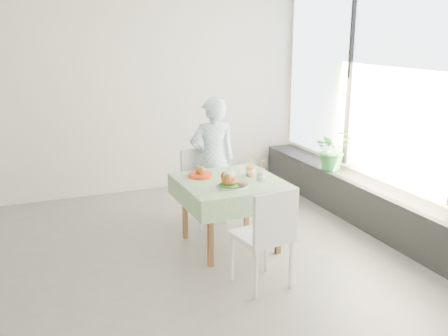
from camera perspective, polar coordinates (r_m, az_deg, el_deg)
name	(u,v)px	position (r m, az deg, el deg)	size (l,w,h in m)	color
floor	(143,269)	(5.06, -9.28, -11.29)	(6.00, 6.00, 0.00)	slate
wall_back	(96,96)	(7.05, -14.45, 7.95)	(6.00, 0.02, 2.80)	white
wall_front	(255,224)	(2.31, 3.51, -6.37)	(6.00, 0.02, 2.80)	white
wall_right	(400,110)	(5.99, 19.43, 6.32)	(0.02, 5.00, 2.80)	white
window_pane	(400,87)	(5.94, 19.42, 8.69)	(0.01, 4.80, 2.18)	#D1E0F9
window_ledge	(377,208)	(6.13, 17.06, -4.39)	(0.40, 4.80, 0.50)	black
cafe_table	(230,205)	(5.33, 0.70, -4.29)	(1.06, 1.06, 0.74)	brown
chair_far	(204,201)	(6.04, -2.27, -3.76)	(0.51, 0.51, 0.89)	white
chair_near	(262,256)	(4.59, 4.40, -9.95)	(0.51, 0.51, 0.95)	white
diner	(213,161)	(5.95, -1.29, 0.86)	(0.56, 0.36, 1.52)	#93C7EC
main_dish	(231,182)	(4.99, 0.78, -1.58)	(0.34, 0.34, 0.17)	white
juice_cup_orange	(250,170)	(5.37, 3.03, -0.22)	(0.11, 0.11, 0.30)	white
juice_cup_lemonade	(261,175)	(5.22, 4.21, -0.81)	(0.09, 0.09, 0.26)	white
second_dish	(200,174)	(5.35, -2.71, -0.66)	(0.26, 0.26, 0.12)	red
potted_plant	(333,150)	(6.63, 12.31, 2.07)	(0.48, 0.42, 0.53)	#2A7E3D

